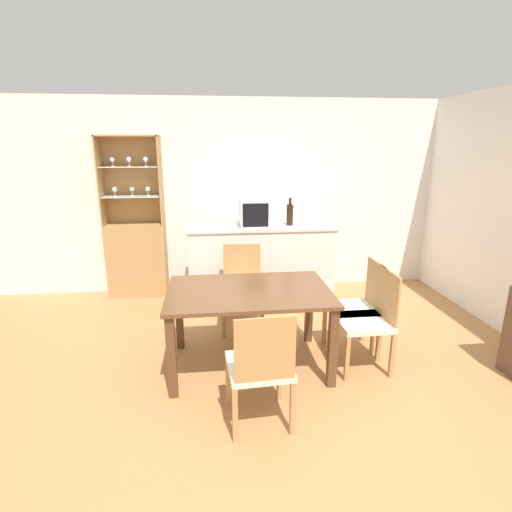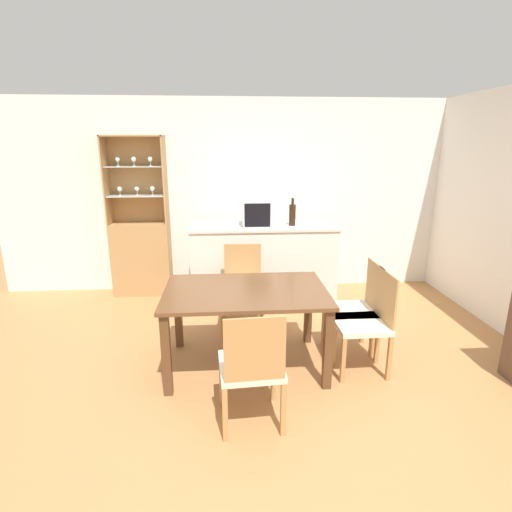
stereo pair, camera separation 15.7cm
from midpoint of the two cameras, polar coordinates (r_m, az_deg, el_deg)
ground_plane at (r=3.45m, az=2.13°, el=-19.02°), size 18.00×18.00×0.00m
wall_back at (r=5.49m, az=-1.80°, el=8.47°), size 6.80×0.06×2.55m
kitchen_counter at (r=4.97m, az=-0.19°, el=-1.33°), size 1.78×0.58×1.02m
display_cabinet at (r=5.52m, az=-17.44°, el=0.98°), size 0.75×0.33×2.07m
dining_table at (r=3.54m, az=-2.30°, el=-6.45°), size 1.42×0.93×0.73m
dining_chair_side_right_far at (r=3.94m, az=13.13°, el=-7.19°), size 0.44×0.44×0.91m
dining_chair_side_right_near at (r=3.70m, az=14.55°, el=-8.83°), size 0.45×0.45×0.91m
dining_chair_head_near at (r=2.89m, az=-0.99°, el=-15.59°), size 0.47×0.47×0.91m
dining_chair_head_far at (r=4.35m, az=-3.01°, el=-4.56°), size 0.47×0.47×0.91m
microwave at (r=4.83m, az=-0.48°, el=6.24°), size 0.47×0.39×0.31m
wine_bottle at (r=4.85m, az=3.93°, el=5.99°), size 0.08×0.08×0.33m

